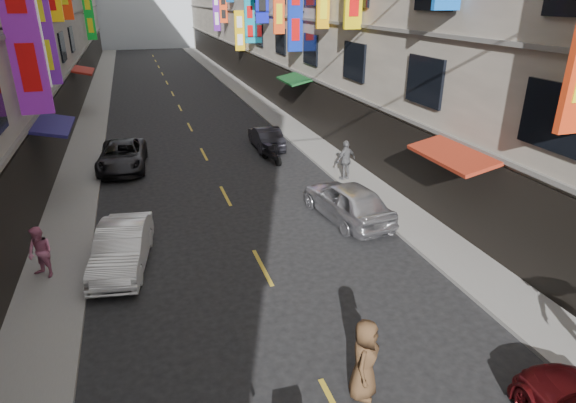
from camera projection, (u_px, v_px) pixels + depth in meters
sidewalk_left at (94, 113)px, 34.00m from camera, size 2.00×90.00×0.12m
sidewalk_right at (258, 102)px, 37.34m from camera, size 2.00×90.00×0.12m
street_awnings at (183, 116)px, 20.14m from camera, size 13.99×35.20×0.41m
lane_markings at (185, 117)px, 33.06m from camera, size 0.12×80.20×0.01m
scooter_far_right at (271, 154)px, 23.79m from camera, size 0.68×1.78×1.14m
car_left_mid at (122, 247)px, 14.45m from camera, size 2.00×4.13×1.30m
car_left_far at (122, 156)px, 22.86m from camera, size 2.45×4.71×1.27m
car_right_mid at (347, 201)px, 17.52m from camera, size 2.34×4.55×1.48m
car_right_far at (266, 137)px, 25.98m from camera, size 1.40×3.70×1.21m
pedestrian_lfar at (40, 253)px, 13.66m from camera, size 0.91×0.88×1.55m
pedestrian_rfar at (346, 160)px, 21.06m from camera, size 1.17×0.89×1.77m
pedestrian_crossing at (365, 359)px, 9.63m from camera, size 1.01×1.06×1.79m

